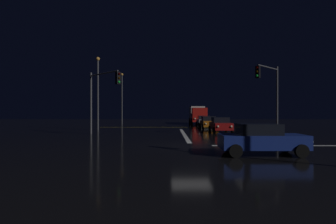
# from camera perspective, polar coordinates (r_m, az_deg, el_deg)

# --- Properties ---
(ground) EXTENTS (120.00, 120.00, 0.10)m
(ground) POSITION_cam_1_polar(r_m,az_deg,el_deg) (17.68, 4.84, -7.14)
(ground) COLOR black
(stop_line_north) EXTENTS (0.35, 14.81, 0.01)m
(stop_line_north) POSITION_cam_1_polar(r_m,az_deg,el_deg) (26.25, 3.37, -4.65)
(stop_line_north) COLOR white
(stop_line_north) RESTS_ON ground
(centre_line_ns) EXTENTS (22.00, 0.15, 0.01)m
(centre_line_ns) POSITION_cam_1_polar(r_m,az_deg,el_deg) (37.81, 2.45, -3.19)
(centre_line_ns) COLOR yellow
(centre_line_ns) RESTS_ON ground
(crosswalk_bar_east) EXTENTS (14.81, 0.40, 0.01)m
(crosswalk_bar_east) POSITION_cam_1_polar(r_m,az_deg,el_deg) (20.31, 30.37, -6.06)
(crosswalk_bar_east) COLOR white
(crosswalk_bar_east) RESTS_ON ground
(sedan_red) EXTENTS (2.02, 4.33, 1.57)m
(sedan_red) POSITION_cam_1_polar(r_m,az_deg,el_deg) (29.24, 10.88, -2.60)
(sedan_red) COLOR maroon
(sedan_red) RESTS_ON ground
(sedan_orange) EXTENTS (2.02, 4.33, 1.57)m
(sedan_orange) POSITION_cam_1_polar(r_m,az_deg,el_deg) (35.08, 8.45, -2.15)
(sedan_orange) COLOR #C66014
(sedan_orange) RESTS_ON ground
(sedan_silver) EXTENTS (2.02, 4.33, 1.57)m
(sedan_silver) POSITION_cam_1_polar(r_m,az_deg,el_deg) (40.55, 7.45, -1.84)
(sedan_silver) COLOR #B7B7BC
(sedan_silver) RESTS_ON ground
(box_truck) EXTENTS (2.68, 8.28, 3.08)m
(box_truck) POSITION_cam_1_polar(r_m,az_deg,el_deg) (48.37, 6.14, -0.45)
(box_truck) COLOR red
(box_truck) RESTS_ON ground
(sedan_blue_crossing) EXTENTS (4.33, 2.02, 1.57)m
(sedan_blue_crossing) POSITION_cam_1_polar(r_m,az_deg,el_deg) (14.60, 18.88, -5.32)
(sedan_blue_crossing) COLOR navy
(sedan_blue_crossing) RESTS_ON ground
(traffic_signal_nw) EXTENTS (3.55, 3.55, 5.96)m
(traffic_signal_nw) POSITION_cam_1_polar(r_m,az_deg,el_deg) (25.94, -13.59, 4.45)
(traffic_signal_nw) COLOR #4C4C51
(traffic_signal_nw) RESTS_ON ground
(traffic_signal_ne) EXTENTS (3.07, 3.07, 6.54)m
(traffic_signal_ne) POSITION_cam_1_polar(r_m,az_deg,el_deg) (27.10, 20.40, 4.98)
(traffic_signal_ne) COLOR #4C4C51
(traffic_signal_ne) RESTS_ON ground
(streetlamp_left_near) EXTENTS (0.44, 0.44, 8.52)m
(streetlamp_left_near) POSITION_cam_1_polar(r_m,az_deg,el_deg) (32.92, -14.40, 4.91)
(streetlamp_left_near) COLOR #424247
(streetlamp_left_near) RESTS_ON ground
(streetlamp_left_far) EXTENTS (0.44, 0.44, 8.88)m
(streetlamp_left_far) POSITION_cam_1_polar(r_m,az_deg,el_deg) (48.54, -9.56, 3.59)
(streetlamp_left_far) COLOR #424247
(streetlamp_left_far) RESTS_ON ground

